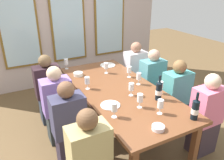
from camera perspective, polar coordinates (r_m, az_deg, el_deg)
name	(u,v)px	position (r m, az deg, el deg)	size (l,w,h in m)	color
ground_plane	(118,133)	(3.42, 1.64, -13.45)	(12.00, 12.00, 0.00)	brown
back_wall_with_windows	(67,15)	(4.79, -11.49, 16.06)	(4.21, 0.10, 2.90)	#BEABA5
dining_table	(119,93)	(3.06, 1.79, -3.44)	(1.01, 2.25, 0.74)	brown
white_plate_0	(110,105)	(2.64, -0.43, -6.47)	(0.23, 0.23, 0.01)	white
white_plate_1	(108,65)	(3.87, -1.11, 3.85)	(0.26, 0.26, 0.01)	white
wine_bottle_0	(159,91)	(2.77, 11.92, -2.68)	(0.08, 0.08, 0.32)	black
wine_bottle_1	(195,109)	(2.50, 20.58, -7.03)	(0.08, 0.08, 0.31)	black
tasting_bowl_0	(158,128)	(2.29, 11.77, -11.89)	(0.13, 0.13, 0.04)	white
tasting_bowl_1	(78,74)	(3.47, -8.68, 1.52)	(0.14, 0.14, 0.05)	white
wine_glass_0	(106,66)	(3.50, -1.52, 3.57)	(0.07, 0.07, 0.17)	white
wine_glass_1	(66,62)	(3.75, -11.70, 4.57)	(0.07, 0.07, 0.17)	white
wine_glass_2	(114,108)	(2.37, 0.58, -7.13)	(0.07, 0.07, 0.17)	white
wine_glass_3	(129,70)	(3.35, 4.43, 2.64)	(0.07, 0.07, 0.17)	white
wine_glass_4	(160,104)	(2.48, 12.33, -6.16)	(0.07, 0.07, 0.17)	white
wine_glass_5	(160,85)	(2.92, 12.32, -1.38)	(0.07, 0.07, 0.17)	white
wine_glass_6	(87,81)	(3.00, -6.38, -0.25)	(0.07, 0.07, 0.17)	white
wine_glass_7	(131,87)	(2.81, 4.98, -1.88)	(0.07, 0.07, 0.17)	white
wine_glass_8	(140,99)	(2.56, 7.20, -4.74)	(0.07, 0.07, 0.17)	white
wine_glass_9	(139,77)	(3.13, 6.93, 0.88)	(0.07, 0.07, 0.17)	white
seated_person_0	(69,127)	(2.69, -10.90, -11.83)	(0.38, 0.24, 1.11)	#2D2432
seated_person_1	(176,98)	(3.36, 16.00, -4.53)	(0.38, 0.24, 1.11)	#282139
seated_person_2	(58,107)	(3.11, -13.75, -6.73)	(0.38, 0.24, 1.11)	#2C3232
seated_person_3	(152,83)	(3.74, 10.16, -0.88)	(0.38, 0.24, 1.11)	#2D373C
seated_person_4	(49,91)	(3.58, -15.96, -2.71)	(0.38, 0.24, 1.11)	#2A3240
seated_person_5	(135,73)	(4.12, 5.92, 1.78)	(0.38, 0.24, 1.11)	#24252C
seated_person_7	(206,117)	(3.05, 22.90, -8.72)	(0.38, 0.24, 1.11)	#392C34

